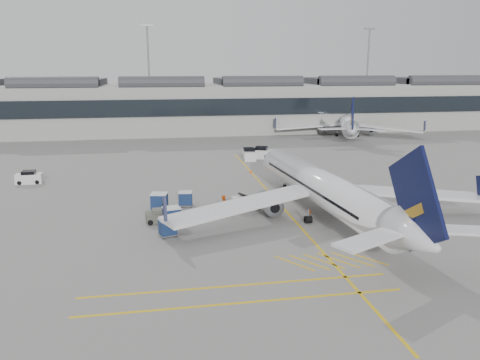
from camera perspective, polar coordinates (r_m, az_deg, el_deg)
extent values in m
plane|color=gray|center=(42.72, -5.18, -7.01)|extent=(220.00, 220.00, 0.00)
cube|color=#9E9E99|center=(112.32, -8.38, 8.63)|extent=(200.00, 20.00, 11.00)
cube|color=black|center=(102.07, -8.23, 8.71)|extent=(200.00, 0.50, 3.60)
cube|color=#38383D|center=(111.96, -8.49, 11.79)|extent=(200.00, 18.00, 1.40)
cylinder|color=slate|center=(125.91, -11.02, 12.24)|extent=(0.44, 0.44, 25.00)
cube|color=slate|center=(126.30, -11.29, 18.01)|extent=(3.00, 0.60, 0.50)
cylinder|color=slate|center=(138.64, 15.22, 12.13)|extent=(0.44, 0.44, 25.00)
cube|color=slate|center=(138.99, 15.56, 17.36)|extent=(3.00, 0.60, 0.50)
cube|color=gold|center=(53.70, 4.60, -2.65)|extent=(0.25, 60.00, 0.01)
cylinder|color=silver|center=(48.97, 9.87, -0.86)|extent=(5.85, 28.21, 3.51)
cone|color=silver|center=(63.38, 3.96, 2.61)|extent=(3.81, 4.02, 3.51)
cone|color=silver|center=(35.41, 20.85, -6.61)|extent=(3.88, 4.76, 3.51)
cube|color=silver|center=(44.99, 0.22, -3.06)|extent=(15.94, 9.26, 0.33)
cube|color=silver|center=(52.28, 19.37, -1.47)|extent=(16.22, 6.89, 0.33)
cylinder|color=slate|center=(47.85, 3.64, -2.88)|extent=(2.24, 3.51, 1.96)
cylinder|color=slate|center=(52.17, 15.02, -1.93)|extent=(2.24, 3.51, 1.96)
cube|color=#0B1034|center=(35.07, 20.68, -2.30)|extent=(0.88, 7.11, 7.82)
cylinder|color=black|center=(59.23, 5.49, -0.82)|extent=(0.31, 0.62, 0.60)
cylinder|color=black|center=(46.72, 8.31, -4.79)|extent=(0.71, 0.80, 0.75)
cylinder|color=black|center=(48.68, 13.40, -4.26)|extent=(0.71, 0.80, 0.75)
cylinder|color=silver|center=(108.27, 12.94, 6.83)|extent=(12.18, 26.54, 3.38)
cone|color=silver|center=(123.44, 12.57, 7.65)|extent=(4.38, 4.52, 3.38)
cone|color=silver|center=(92.74, 13.46, 5.93)|extent=(4.62, 5.19, 3.38)
cube|color=silver|center=(106.87, 8.36, 6.51)|extent=(15.36, 3.63, 0.31)
cube|color=silver|center=(107.87, 17.51, 6.09)|extent=(14.09, 11.86, 0.31)
cylinder|color=slate|center=(108.72, 10.13, 6.22)|extent=(2.86, 3.68, 1.89)
cylinder|color=slate|center=(109.31, 15.63, 5.97)|extent=(2.86, 3.68, 1.89)
cube|color=#0B1034|center=(92.99, 13.52, 7.51)|extent=(2.53, 6.54, 7.53)
cylinder|color=black|center=(118.82, 12.61, 6.19)|extent=(0.43, 0.63, 0.58)
cylinder|color=black|center=(106.25, 11.72, 5.42)|extent=(0.83, 0.89, 0.72)
cylinder|color=black|center=(106.51, 14.14, 5.31)|extent=(0.83, 0.89, 0.72)
cube|color=silver|center=(50.72, 0.64, -3.20)|extent=(3.78, 1.93, 0.67)
cube|color=black|center=(50.81, 1.66, -2.28)|extent=(3.34, 1.50, 1.41)
cube|color=silver|center=(50.21, -0.49, -2.58)|extent=(1.03, 1.35, 0.86)
cylinder|color=black|center=(49.75, -0.57, -3.69)|extent=(0.44, 0.23, 0.42)
cylinder|color=black|center=(50.97, -1.02, -3.27)|extent=(0.44, 0.23, 0.42)
cylinder|color=black|center=(50.58, 2.31, -3.41)|extent=(0.44, 0.23, 0.42)
cylinder|color=black|center=(51.78, 1.80, -3.00)|extent=(0.44, 0.23, 0.42)
cube|color=gray|center=(52.20, -6.64, -3.00)|extent=(1.72, 1.49, 0.11)
cube|color=navy|center=(52.00, -6.66, -2.22)|extent=(1.58, 1.42, 1.34)
cube|color=silver|center=(51.81, -6.68, -1.47)|extent=(1.63, 1.47, 0.09)
cylinder|color=black|center=(51.79, -7.39, -3.23)|extent=(0.21, 0.12, 0.20)
cylinder|color=black|center=(52.76, -7.29, -2.91)|extent=(0.21, 0.12, 0.20)
cylinder|color=black|center=(51.69, -5.96, -3.22)|extent=(0.21, 0.12, 0.20)
cylinder|color=black|center=(52.66, -5.89, -2.90)|extent=(0.21, 0.12, 0.20)
cube|color=gray|center=(51.03, -9.76, -3.46)|extent=(2.08, 1.83, 0.13)
cube|color=navy|center=(50.79, -9.80, -2.54)|extent=(1.91, 1.74, 1.55)
cube|color=silver|center=(50.57, -9.84, -1.66)|extent=(1.98, 1.81, 0.11)
cylinder|color=black|center=(50.66, -10.72, -3.72)|extent=(0.25, 0.15, 0.24)
cylinder|color=black|center=(51.75, -10.45, -3.34)|extent=(0.25, 0.15, 0.24)
cylinder|color=black|center=(50.36, -9.05, -3.76)|extent=(0.25, 0.15, 0.24)
cylinder|color=black|center=(51.47, -8.82, -3.37)|extent=(0.25, 0.15, 0.24)
cube|color=gray|center=(46.21, -8.29, -5.25)|extent=(1.99, 1.76, 0.12)
cube|color=navy|center=(45.95, -8.32, -4.30)|extent=(1.83, 1.67, 1.47)
cube|color=silver|center=(45.72, -8.35, -3.38)|extent=(1.89, 1.74, 0.10)
cylinder|color=black|center=(45.56, -8.97, -5.64)|extent=(0.24, 0.15, 0.22)
cylinder|color=black|center=(46.59, -9.30, -5.22)|extent=(0.24, 0.15, 0.22)
cylinder|color=black|center=(45.89, -7.25, -5.44)|extent=(0.24, 0.15, 0.22)
cylinder|color=black|center=(46.90, -7.61, -5.03)|extent=(0.24, 0.15, 0.22)
cube|color=gray|center=(43.40, -8.78, -6.56)|extent=(1.85, 1.67, 0.11)
cube|color=navy|center=(43.16, -8.82, -5.65)|extent=(1.70, 1.59, 1.31)
cube|color=silver|center=(42.94, -8.85, -4.79)|extent=(1.76, 1.64, 0.09)
cylinder|color=black|center=(42.80, -9.37, -6.96)|extent=(0.22, 0.15, 0.20)
cylinder|color=black|center=(43.69, -9.78, -6.55)|extent=(0.22, 0.15, 0.20)
cylinder|color=black|center=(43.17, -7.77, -6.72)|extent=(0.22, 0.15, 0.20)
cylinder|color=black|center=(44.06, -8.21, -6.31)|extent=(0.22, 0.15, 0.20)
imported|color=#F45C0C|center=(49.52, 3.67, -2.91)|extent=(0.81, 0.80, 1.89)
imported|color=#FF630D|center=(49.27, -2.06, -2.96)|extent=(1.18, 1.17, 1.93)
cube|color=#4E5043|center=(47.12, -9.90, -4.48)|extent=(2.60, 1.73, 0.98)
cube|color=#4E5043|center=(46.95, -9.93, -3.79)|extent=(1.30, 1.30, 0.49)
cylinder|color=black|center=(46.53, -10.88, -5.10)|extent=(0.57, 0.30, 0.55)
cylinder|color=black|center=(47.73, -11.03, -4.63)|extent=(0.57, 0.30, 0.55)
cylinder|color=black|center=(46.70, -8.72, -4.94)|extent=(0.57, 0.30, 0.55)
cylinder|color=black|center=(47.90, -8.93, -4.47)|extent=(0.57, 0.30, 0.55)
cone|color=#F24C0A|center=(67.86, 1.31, 1.08)|extent=(0.40, 0.40, 0.55)
cone|color=#F24C0A|center=(49.88, 8.51, -3.73)|extent=(0.39, 0.39, 0.54)
cube|color=silver|center=(67.84, -24.31, 0.17)|extent=(3.36, 1.80, 1.28)
cube|color=black|center=(67.68, -24.37, 0.80)|extent=(1.71, 1.63, 0.55)
cylinder|color=black|center=(67.46, -25.30, -0.33)|extent=(0.56, 0.23, 0.55)
cylinder|color=black|center=(68.85, -25.05, -0.04)|extent=(0.56, 0.23, 0.55)
cylinder|color=black|center=(67.01, -23.48, -0.23)|extent=(0.56, 0.23, 0.55)
cylinder|color=black|center=(68.40, -23.27, 0.06)|extent=(0.56, 0.23, 0.55)
cube|color=silver|center=(77.67, 1.10, 3.04)|extent=(2.15, 3.92, 1.48)
cube|color=black|center=(77.51, 1.10, 3.69)|extent=(1.92, 2.02, 0.63)
cylinder|color=black|center=(76.62, 1.85, 2.56)|extent=(0.27, 0.65, 0.63)
cylinder|color=black|center=(76.41, 0.59, 2.54)|extent=(0.27, 0.65, 0.63)
cylinder|color=black|center=(79.09, 1.59, 2.91)|extent=(0.27, 0.65, 0.63)
cylinder|color=black|center=(78.88, 0.37, 2.89)|extent=(0.27, 0.65, 0.63)
cube|color=silver|center=(78.83, 2.62, 3.19)|extent=(4.32, 3.27, 1.50)
cube|color=black|center=(78.66, 2.62, 3.85)|extent=(2.49, 2.43, 0.64)
cylinder|color=black|center=(78.31, 1.57, 2.81)|extent=(0.69, 0.47, 0.64)
cylinder|color=black|center=(79.96, 1.81, 3.04)|extent=(0.69, 0.47, 0.64)
cylinder|color=black|center=(77.86, 3.44, 2.73)|extent=(0.69, 0.47, 0.64)
cylinder|color=black|center=(79.53, 3.64, 2.96)|extent=(0.69, 0.47, 0.64)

